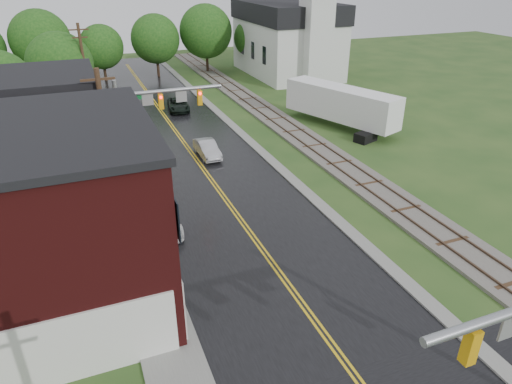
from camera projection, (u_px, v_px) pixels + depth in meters
main_road at (193, 155)px, 36.92m from camera, size 10.00×90.00×0.02m
curb_right at (236, 129)px, 42.86m from camera, size 0.80×70.00×0.12m
sidewalk_left at (123, 194)px, 30.71m from camera, size 2.40×50.00×0.12m
yellow_house at (36, 155)px, 28.52m from camera, size 8.00×7.00×6.40m
darkred_building at (55, 126)px, 36.77m from camera, size 7.00×6.00×4.40m
church at (291, 31)px, 60.62m from camera, size 10.40×18.40×20.00m
railroad at (280, 122)px, 44.33m from camera, size 3.20×80.00×0.30m
traffic_signal_far at (151, 110)px, 31.05m from camera, size 7.34×0.43×7.20m
utility_pole_b at (108, 144)px, 25.91m from camera, size 1.80×0.28×9.00m
utility_pole_c at (85, 70)px, 44.17m from camera, size 1.80×0.28×9.00m
tree_left_c at (1, 88)px, 38.53m from camera, size 6.00×6.00×7.65m
tree_left_e at (62, 66)px, 45.03m from camera, size 6.40×6.40×8.16m
suv_dark at (178, 105)px, 47.92m from camera, size 2.62×4.71×1.24m
sedan_silver at (207, 149)px, 36.46m from camera, size 1.40×3.90×1.28m
pickup_white at (158, 217)px, 26.52m from camera, size 2.18×4.97×1.42m
semi_trailer at (341, 104)px, 42.44m from camera, size 6.43×11.87×3.73m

